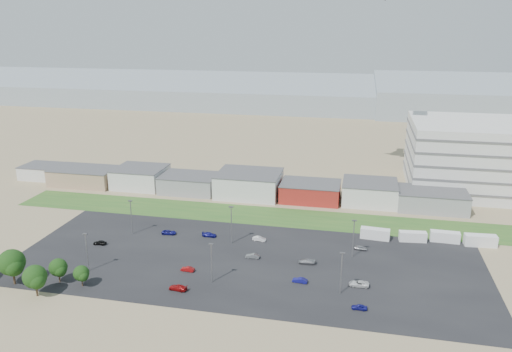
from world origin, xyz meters
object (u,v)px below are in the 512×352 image
(parked_car_1, at_px, (300,280))
(parked_car_2, at_px, (359,307))
(parked_car_6, at_px, (209,235))
(parked_car_12, at_px, (307,261))
(parked_car_7, at_px, (252,256))
(parked_car_4, at_px, (188,269))
(parked_car_8, at_px, (361,248))
(parked_car_3, at_px, (178,288))
(parked_car_5, at_px, (100,243))
(box_trailer_a, at_px, (375,234))
(parked_car_0, at_px, (359,284))
(parked_car_11, at_px, (259,239))
(parked_car_9, at_px, (169,232))

(parked_car_1, relative_size, parked_car_2, 1.08)
(parked_car_6, distance_m, parked_car_12, 31.30)
(parked_car_2, relative_size, parked_car_7, 0.92)
(parked_car_1, xyz_separation_m, parked_car_4, (-27.85, -0.20, -0.03))
(parked_car_2, distance_m, parked_car_4, 42.64)
(parked_car_8, bearing_deg, parked_car_6, 97.46)
(parked_car_3, bearing_deg, parked_car_2, 98.55)
(parked_car_5, distance_m, parked_car_7, 43.12)
(parked_car_4, relative_size, parked_car_7, 0.94)
(parked_car_8, bearing_deg, box_trailer_a, -17.19)
(box_trailer_a, relative_size, parked_car_0, 1.74)
(parked_car_1, distance_m, parked_car_12, 10.03)
(parked_car_2, xyz_separation_m, parked_car_6, (-42.76, 29.89, 0.04))
(parked_car_4, xyz_separation_m, parked_car_8, (41.66, 21.36, 0.03))
(parked_car_3, bearing_deg, parked_car_12, 133.17)
(parked_car_11, bearing_deg, parked_car_6, 96.97)
(parked_car_1, height_order, parked_car_9, parked_car_1)
(parked_car_0, height_order, parked_car_5, parked_car_0)
(box_trailer_a, distance_m, parked_car_8, 9.25)
(parked_car_0, height_order, parked_car_4, parked_car_0)
(parked_car_3, height_order, parked_car_7, parked_car_3)
(parked_car_1, height_order, parked_car_12, parked_car_12)
(parked_car_2, distance_m, parked_car_6, 52.17)
(parked_car_3, height_order, parked_car_11, parked_car_3)
(parked_car_6, relative_size, parked_car_12, 0.96)
(box_trailer_a, distance_m, parked_car_9, 59.18)
(parked_car_9, height_order, parked_car_11, parked_car_11)
(parked_car_1, bearing_deg, parked_car_6, -120.98)
(parked_car_0, distance_m, parked_car_2, 10.04)
(parked_car_4, bearing_deg, parked_car_9, -143.59)
(parked_car_4, height_order, parked_car_9, parked_car_9)
(parked_car_6, relative_size, parked_car_9, 1.01)
(parked_car_5, bearing_deg, parked_car_4, 67.10)
(parked_car_6, xyz_separation_m, parked_car_7, (15.12, -10.84, -0.01))
(box_trailer_a, xyz_separation_m, parked_car_1, (-17.62, -29.53, -0.93))
(box_trailer_a, distance_m, parked_car_11, 32.94)
(parked_car_4, bearing_deg, parked_car_11, 151.40)
(parked_car_9, xyz_separation_m, parked_car_12, (41.25, -10.14, 0.05))
(parked_car_1, height_order, parked_car_6, parked_car_6)
(parked_car_0, bearing_deg, parked_car_1, -87.37)
(parked_car_8, xyz_separation_m, parked_car_11, (-28.04, 0.00, 0.03))
(box_trailer_a, distance_m, parked_car_6, 47.26)
(parked_car_0, height_order, parked_car_7, parked_car_0)
(parked_car_1, distance_m, parked_car_4, 27.85)
(parked_car_5, relative_size, parked_car_9, 0.86)
(parked_car_4, height_order, parked_car_8, parked_car_8)
(parked_car_1, distance_m, parked_car_5, 57.63)
(parked_car_7, relative_size, parked_car_11, 0.96)
(parked_car_7, distance_m, parked_car_12, 14.18)
(parked_car_4, relative_size, parked_car_12, 0.78)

